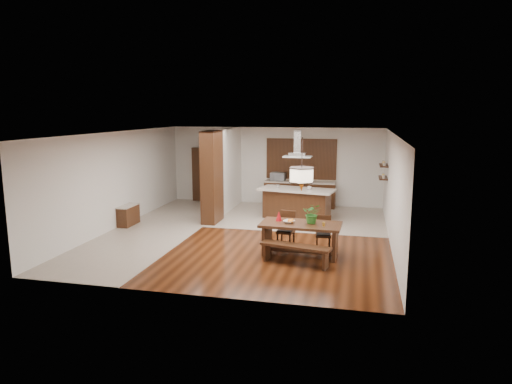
% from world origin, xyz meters
% --- Properties ---
extents(room_shell, '(9.00, 9.04, 2.92)m').
position_xyz_m(room_shell, '(0.00, 0.00, 2.06)').
color(room_shell, '#341709').
rests_on(room_shell, ground).
extents(tile_hallway, '(2.50, 9.00, 0.01)m').
position_xyz_m(tile_hallway, '(-2.75, 0.00, 0.01)').
color(tile_hallway, '#B2A394').
rests_on(tile_hallway, ground).
extents(tile_kitchen, '(5.50, 4.00, 0.01)m').
position_xyz_m(tile_kitchen, '(1.25, 2.50, 0.01)').
color(tile_kitchen, '#B2A394').
rests_on(tile_kitchen, ground).
extents(soffit_band, '(8.00, 9.00, 0.02)m').
position_xyz_m(soffit_band, '(0.00, 0.00, 2.88)').
color(soffit_band, '#391A0E').
rests_on(soffit_band, room_shell).
extents(partition_pier, '(0.45, 1.00, 2.90)m').
position_xyz_m(partition_pier, '(-1.40, 1.20, 1.45)').
color(partition_pier, black).
rests_on(partition_pier, ground).
extents(partition_stub, '(0.18, 2.40, 2.90)m').
position_xyz_m(partition_stub, '(-1.40, 3.30, 1.45)').
color(partition_stub, silver).
rests_on(partition_stub, ground).
extents(hallway_console, '(0.37, 0.88, 0.63)m').
position_xyz_m(hallway_console, '(-3.81, 0.20, 0.32)').
color(hallway_console, black).
rests_on(hallway_console, ground).
extents(hallway_doorway, '(1.10, 0.20, 2.10)m').
position_xyz_m(hallway_doorway, '(-2.70, 4.40, 1.05)').
color(hallway_doorway, black).
rests_on(hallway_doorway, ground).
extents(rear_counter, '(2.60, 0.62, 0.95)m').
position_xyz_m(rear_counter, '(1.00, 4.20, 0.48)').
color(rear_counter, black).
rests_on(rear_counter, ground).
extents(kitchen_window, '(2.60, 0.08, 1.50)m').
position_xyz_m(kitchen_window, '(1.00, 4.46, 1.75)').
color(kitchen_window, brown).
rests_on(kitchen_window, room_shell).
extents(shelf_lower, '(0.26, 0.90, 0.04)m').
position_xyz_m(shelf_lower, '(3.87, 2.60, 1.40)').
color(shelf_lower, black).
rests_on(shelf_lower, room_shell).
extents(shelf_upper, '(0.26, 0.90, 0.04)m').
position_xyz_m(shelf_upper, '(3.87, 2.60, 1.80)').
color(shelf_upper, black).
rests_on(shelf_upper, room_shell).
extents(dining_table, '(1.98, 1.04, 0.81)m').
position_xyz_m(dining_table, '(1.78, -1.57, 0.60)').
color(dining_table, black).
rests_on(dining_table, ground).
extents(dining_bench, '(1.70, 0.72, 0.47)m').
position_xyz_m(dining_bench, '(1.76, -2.28, 0.23)').
color(dining_bench, black).
rests_on(dining_bench, ground).
extents(dining_chair_left, '(0.48, 0.48, 0.94)m').
position_xyz_m(dining_chair_left, '(1.32, -0.96, 0.47)').
color(dining_chair_left, black).
rests_on(dining_chair_left, ground).
extents(dining_chair_right, '(0.42, 0.42, 0.87)m').
position_xyz_m(dining_chair_right, '(2.29, -1.00, 0.44)').
color(dining_chair_right, black).
rests_on(dining_chair_right, ground).
extents(pendant_lantern, '(0.64, 0.64, 1.31)m').
position_xyz_m(pendant_lantern, '(1.78, -1.57, 2.25)').
color(pendant_lantern, beige).
rests_on(pendant_lantern, room_shell).
extents(foliage_plant, '(0.46, 0.40, 0.49)m').
position_xyz_m(foliage_plant, '(2.05, -1.52, 1.06)').
color(foliage_plant, '#296923').
rests_on(foliage_plant, dining_table).
extents(fruit_bowl, '(0.34, 0.34, 0.06)m').
position_xyz_m(fruit_bowl, '(1.49, -1.62, 0.84)').
color(fruit_bowl, beige).
rests_on(fruit_bowl, dining_table).
extents(napkin_cone, '(0.20, 0.20, 0.24)m').
position_xyz_m(napkin_cone, '(1.22, -1.44, 0.93)').
color(napkin_cone, '#A30B11').
rests_on(napkin_cone, dining_table).
extents(gold_ornament, '(0.08, 0.08, 0.10)m').
position_xyz_m(gold_ornament, '(2.35, -1.72, 0.86)').
color(gold_ornament, gold).
rests_on(gold_ornament, dining_table).
extents(kitchen_island, '(2.57, 1.46, 1.00)m').
position_xyz_m(kitchen_island, '(1.15, 2.26, 0.51)').
color(kitchen_island, black).
rests_on(kitchen_island, ground).
extents(range_hood, '(0.90, 0.55, 0.87)m').
position_xyz_m(range_hood, '(1.15, 2.27, 2.46)').
color(range_hood, silver).
rests_on(range_hood, room_shell).
extents(island_cup, '(0.18, 0.18, 0.11)m').
position_xyz_m(island_cup, '(1.57, 2.16, 1.06)').
color(island_cup, silver).
rests_on(island_cup, kitchen_island).
extents(microwave, '(0.57, 0.41, 0.30)m').
position_xyz_m(microwave, '(0.18, 4.17, 1.10)').
color(microwave, silver).
rests_on(microwave, rear_counter).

